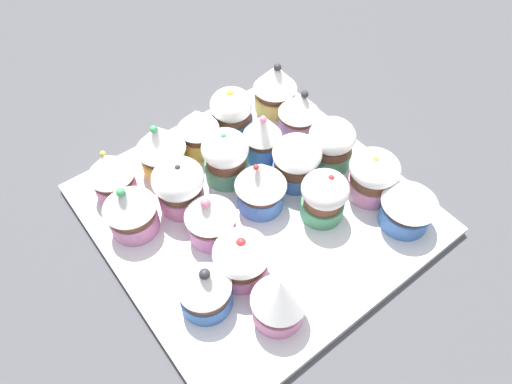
% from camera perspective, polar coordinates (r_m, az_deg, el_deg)
% --- Properties ---
extents(ground_plane, '(1.80, 1.80, 0.03)m').
position_cam_1_polar(ground_plane, '(0.62, -0.00, -3.22)').
color(ground_plane, '#4C4C51').
extents(baking_tray, '(0.37, 0.37, 0.01)m').
position_cam_1_polar(baking_tray, '(0.61, -0.00, -2.09)').
color(baking_tray, silver).
rests_on(baking_tray, ground_plane).
extents(cupcake_0, '(0.07, 0.07, 0.07)m').
position_cam_1_polar(cupcake_0, '(0.59, 18.08, -1.34)').
color(cupcake_0, '#477AC6').
rests_on(cupcake_0, baking_tray).
extents(cupcake_1, '(0.06, 0.06, 0.07)m').
position_cam_1_polar(cupcake_1, '(0.61, 13.92, 1.97)').
color(cupcake_1, pink).
rests_on(cupcake_1, baking_tray).
extents(cupcake_2, '(0.06, 0.06, 0.07)m').
position_cam_1_polar(cupcake_2, '(0.63, 9.28, 5.60)').
color(cupcake_2, '#4C9E6B').
rests_on(cupcake_2, baking_tray).
extents(cupcake_3, '(0.06, 0.06, 0.07)m').
position_cam_1_polar(cupcake_3, '(0.67, 5.22, 9.53)').
color(cupcake_3, pink).
rests_on(cupcake_3, baking_tray).
extents(cupcake_4, '(0.06, 0.06, 0.08)m').
position_cam_1_polar(cupcake_4, '(0.70, 2.34, 12.64)').
color(cupcake_4, '#EFC651').
rests_on(cupcake_4, baking_tray).
extents(cupcake_5, '(0.06, 0.06, 0.07)m').
position_cam_1_polar(cupcake_5, '(0.57, 8.22, -0.51)').
color(cupcake_5, '#4C9E6B').
rests_on(cupcake_5, baking_tray).
extents(cupcake_6, '(0.06, 0.06, 0.07)m').
position_cam_1_polar(cupcake_6, '(0.61, 4.91, 3.78)').
color(cupcake_6, '#477AC6').
rests_on(cupcake_6, baking_tray).
extents(cupcake_7, '(0.05, 0.05, 0.08)m').
position_cam_1_polar(cupcake_7, '(0.63, 0.77, 6.91)').
color(cupcake_7, '#477AC6').
rests_on(cupcake_7, baking_tray).
extents(cupcake_8, '(0.06, 0.06, 0.07)m').
position_cam_1_polar(cupcake_8, '(0.67, -2.96, 9.69)').
color(cupcake_8, '#477AC6').
rests_on(cupcake_8, baking_tray).
extents(cupcake_9, '(0.06, 0.06, 0.08)m').
position_cam_1_polar(cupcake_9, '(0.57, 0.71, 0.88)').
color(cupcake_9, '#477AC6').
rests_on(cupcake_9, baking_tray).
extents(cupcake_10, '(0.06, 0.06, 0.08)m').
position_cam_1_polar(cupcake_10, '(0.60, -3.59, 4.39)').
color(cupcake_10, '#4C9E6B').
rests_on(cupcake_10, baking_tray).
extents(cupcake_11, '(0.06, 0.06, 0.07)m').
position_cam_1_polar(cupcake_11, '(0.64, -6.85, 7.57)').
color(cupcake_11, '#EFC651').
rests_on(cupcake_11, baking_tray).
extents(cupcake_12, '(0.06, 0.06, 0.08)m').
position_cam_1_polar(cupcake_12, '(0.49, 2.82, -12.75)').
color(cupcake_12, pink).
rests_on(cupcake_12, baking_tray).
extents(cupcake_13, '(0.06, 0.06, 0.06)m').
position_cam_1_polar(cupcake_13, '(0.52, -1.73, -8.00)').
color(cupcake_13, pink).
rests_on(cupcake_13, baking_tray).
extents(cupcake_14, '(0.06, 0.06, 0.07)m').
position_cam_1_polar(cupcake_14, '(0.55, -5.33, -3.22)').
color(cupcake_14, pink).
rests_on(cupcake_14, baking_tray).
extents(cupcake_15, '(0.06, 0.06, 0.07)m').
position_cam_1_polar(cupcake_15, '(0.58, -9.27, 0.79)').
color(cupcake_15, pink).
rests_on(cupcake_15, baking_tray).
extents(cupcake_16, '(0.07, 0.07, 0.08)m').
position_cam_1_polar(cupcake_16, '(0.62, -11.47, 5.38)').
color(cupcake_16, '#EFC651').
rests_on(cupcake_16, baking_tray).
extents(cupcake_17, '(0.06, 0.06, 0.07)m').
position_cam_1_polar(cupcake_17, '(0.51, -6.26, -11.44)').
color(cupcake_17, '#477AC6').
rests_on(cupcake_17, baking_tray).
extents(cupcake_18, '(0.06, 0.06, 0.08)m').
position_cam_1_polar(cupcake_18, '(0.57, -15.02, -1.87)').
color(cupcake_18, pink).
rests_on(cupcake_18, baking_tray).
extents(cupcake_19, '(0.06, 0.06, 0.07)m').
position_cam_1_polar(cupcake_19, '(0.61, -17.12, 2.17)').
color(cupcake_19, pink).
rests_on(cupcake_19, baking_tray).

